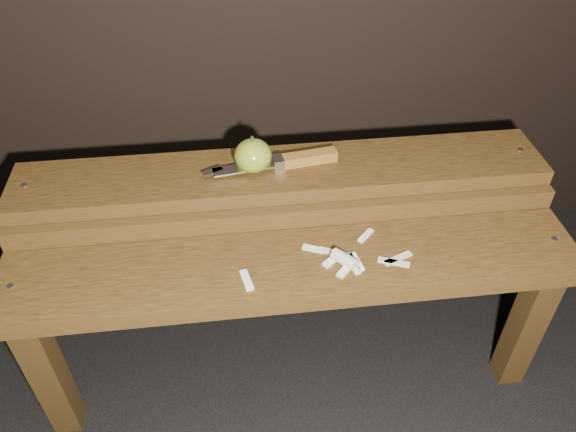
{
  "coord_description": "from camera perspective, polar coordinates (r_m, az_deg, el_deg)",
  "views": [
    {
      "loc": [
        -0.11,
        -0.85,
        1.24
      ],
      "look_at": [
        0.0,
        0.06,
        0.45
      ],
      "focal_mm": 35.0,
      "sensor_mm": 36.0,
      "label": 1
    }
  ],
  "objects": [
    {
      "name": "knife",
      "position": [
        1.26,
        0.48,
        5.67
      ],
      "size": [
        0.31,
        0.07,
        0.03
      ],
      "color": "brown",
      "rests_on": "bench_rear_tier"
    },
    {
      "name": "ground",
      "position": [
        1.51,
        0.28,
        -14.55
      ],
      "size": [
        60.0,
        60.0,
        0.0
      ],
      "primitive_type": "plane",
      "color": "black"
    },
    {
      "name": "bench_rear_tier",
      "position": [
        1.31,
        -0.55,
        1.81
      ],
      "size": [
        1.2,
        0.21,
        0.5
      ],
      "color": "#311F0C",
      "rests_on": "ground"
    },
    {
      "name": "apple_scraps",
      "position": [
        1.15,
        5.57,
        -4.45
      ],
      "size": [
        0.36,
        0.15,
        0.03
      ],
      "color": "beige",
      "rests_on": "bench_front_tier"
    },
    {
      "name": "apple",
      "position": [
        1.24,
        -3.57,
        6.14
      ],
      "size": [
        0.08,
        0.08,
        0.09
      ],
      "color": "olive",
      "rests_on": "bench_rear_tier"
    },
    {
      "name": "bench_front_tier",
      "position": [
        1.19,
        0.71,
        -7.31
      ],
      "size": [
        1.2,
        0.2,
        0.42
      ],
      "color": "#311F0C",
      "rests_on": "ground"
    }
  ]
}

